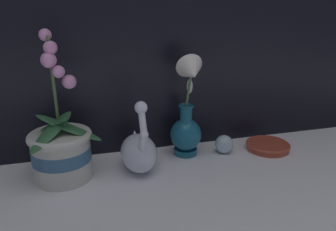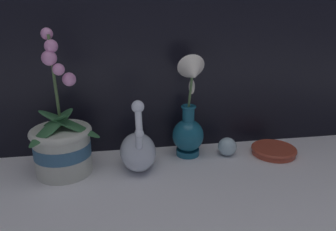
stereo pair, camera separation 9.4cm
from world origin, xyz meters
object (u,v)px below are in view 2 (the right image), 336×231
at_px(glass_sphere, 227,147).
at_px(amber_dish, 274,150).
at_px(orchid_potted_plant, 62,144).
at_px(blue_vase, 189,121).
at_px(swan_figurine, 138,149).

relative_size(glass_sphere, amber_dish, 0.41).
height_order(glass_sphere, amber_dish, glass_sphere).
bearing_deg(orchid_potted_plant, amber_dish, 1.24).
bearing_deg(glass_sphere, amber_dish, -6.01).
distance_m(orchid_potted_plant, glass_sphere, 0.50).
bearing_deg(blue_vase, swan_figurine, -162.70).
bearing_deg(glass_sphere, blue_vase, 173.08).
xyz_separation_m(swan_figurine, blue_vase, (0.16, 0.05, 0.06)).
bearing_deg(amber_dish, swan_figurine, -177.39).
xyz_separation_m(swan_figurine, glass_sphere, (0.28, 0.04, -0.03)).
distance_m(swan_figurine, glass_sphere, 0.29).
bearing_deg(swan_figurine, orchid_potted_plant, 178.39).
bearing_deg(orchid_potted_plant, blue_vase, 6.84).
distance_m(orchid_potted_plant, blue_vase, 0.37).
distance_m(orchid_potted_plant, swan_figurine, 0.21).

